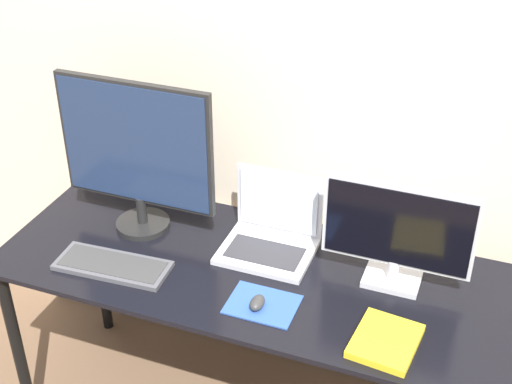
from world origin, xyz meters
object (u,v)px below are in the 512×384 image
Objects in this scene: laptop at (272,231)px; mouse at (257,303)px; keyboard at (113,265)px; monitor_left at (136,152)px; book at (385,341)px; monitor_right at (398,233)px.

mouse is (0.07, -0.32, -0.04)m from laptop.
monitor_left is at bearing 95.28° from keyboard.
book is (0.93, -0.28, -0.28)m from monitor_left.
book reaches higher than keyboard.
book is (0.39, -0.01, -0.01)m from mouse.
monitor_right is at bearing 16.11° from keyboard.
keyboard is 0.90m from book.
monitor_right is 0.34m from book.
monitor_left is at bearing 162.93° from book.
mouse reaches higher than keyboard.
keyboard is at bearing -146.07° from laptop.
book is (0.46, -0.33, -0.05)m from laptop.
laptop is (-0.42, 0.05, -0.13)m from monitor_right.
mouse is at bearing -142.57° from monitor_right.
book is at bearing -17.07° from monitor_left.
laptop is 4.41× the size of mouse.
keyboard is (-0.86, -0.25, -0.18)m from monitor_right.
monitor_left is 2.47× the size of book.
book is at bearing -35.82° from laptop.
monitor_left is at bearing 153.16° from mouse.
mouse is (-0.35, -0.27, -0.17)m from monitor_right.
monitor_left is 0.38m from keyboard.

